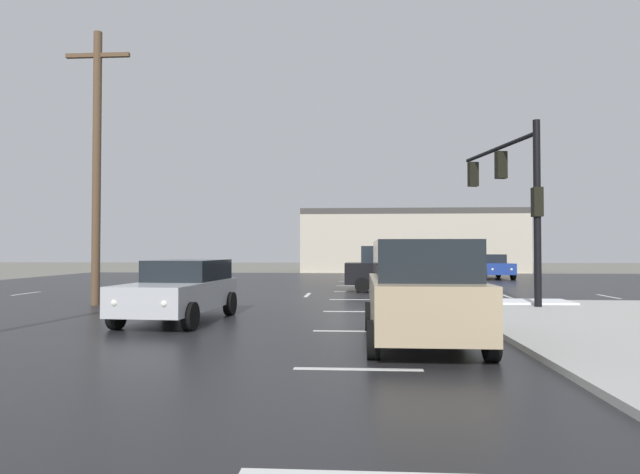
{
  "coord_description": "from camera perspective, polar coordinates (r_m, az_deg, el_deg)",
  "views": [
    {
      "loc": [
        -0.04,
        -22.54,
        1.86
      ],
      "look_at": [
        -1.91,
        6.55,
        2.57
      ],
      "focal_mm": 30.84,
      "sensor_mm": 36.0,
      "label": 1
    }
  ],
  "objects": [
    {
      "name": "ground_plane",
      "position": [
        22.62,
        3.78,
        -6.1
      ],
      "size": [
        120.0,
        120.0,
        0.0
      ],
      "primitive_type": "plane",
      "color": "slate"
    },
    {
      "name": "road_asphalt",
      "position": [
        22.62,
        3.78,
        -6.08
      ],
      "size": [
        44.0,
        44.0,
        0.02
      ],
      "primitive_type": "cube",
      "color": "#232326",
      "rests_on": "ground_plane"
    },
    {
      "name": "snow_strip_curbside",
      "position": [
        19.29,
        18.92,
        -6.34
      ],
      "size": [
        4.0,
        1.6,
        0.06
      ],
      "primitive_type": "cube",
      "color": "white",
      "rests_on": "sidewalk_corner"
    },
    {
      "name": "lane_markings",
      "position": [
        21.28,
        7.05,
        -6.33
      ],
      "size": [
        36.15,
        36.15,
        0.01
      ],
      "color": "silver",
      "rests_on": "road_asphalt"
    },
    {
      "name": "traffic_signal_mast",
      "position": [
        19.5,
        19.43,
        4.98
      ],
      "size": [
        1.28,
        5.38,
        5.73
      ],
      "rotation": [
        0.0,
        0.0,
        1.77
      ],
      "color": "black",
      "rests_on": "sidewalk_corner"
    },
    {
      "name": "strip_building_background",
      "position": [
        49.17,
        9.3,
        -0.43
      ],
      "size": [
        18.7,
        8.0,
        5.33
      ],
      "color": "#BCB29E",
      "rests_on": "ground_plane"
    },
    {
      "name": "sedan_blue",
      "position": [
        37.61,
        17.28,
        -2.86
      ],
      "size": [
        2.17,
        4.6,
        1.58
      ],
      "rotation": [
        0.0,
        0.0,
        -1.53
      ],
      "color": "navy",
      "rests_on": "road_asphalt"
    },
    {
      "name": "sedan_silver",
      "position": [
        14.88,
        -14.17,
        -5.23
      ],
      "size": [
        2.27,
        4.63,
        1.58
      ],
      "rotation": [
        0.0,
        0.0,
        -1.64
      ],
      "color": "#B7BABF",
      "rests_on": "road_asphalt"
    },
    {
      "name": "suv_tan",
      "position": [
        11.06,
        10.43,
        -5.36
      ],
      "size": [
        2.21,
        4.86,
        2.03
      ],
      "rotation": [
        0.0,
        0.0,
        1.56
      ],
      "color": "tan",
      "rests_on": "road_asphalt"
    },
    {
      "name": "suv_black",
      "position": [
        24.89,
        8.18,
        -3.15
      ],
      "size": [
        4.87,
        2.24,
        2.03
      ],
      "rotation": [
        0.0,
        0.0,
        -0.02
      ],
      "color": "black",
      "rests_on": "road_asphalt"
    },
    {
      "name": "utility_pole_mid",
      "position": [
        20.13,
        -22.16,
        7.24
      ],
      "size": [
        2.2,
        0.28,
        9.26
      ],
      "color": "brown",
      "rests_on": "ground_plane"
    }
  ]
}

